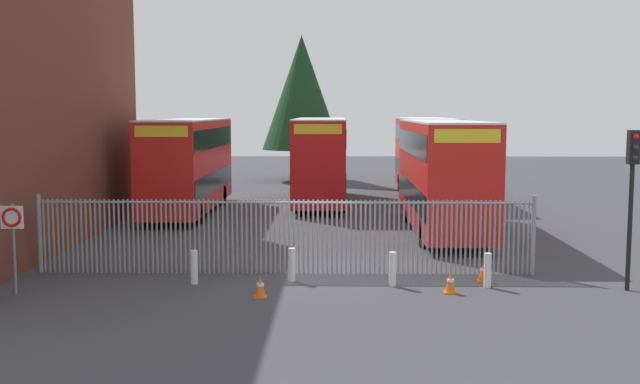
{
  "coord_description": "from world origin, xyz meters",
  "views": [
    {
      "loc": [
        0.55,
        -21.78,
        4.79
      ],
      "look_at": [
        0.0,
        4.0,
        2.0
      ],
      "focal_mm": 41.98,
      "sensor_mm": 36.0,
      "label": 1
    }
  ],
  "objects_px": {
    "bollard_near_right": "(392,269)",
    "traffic_light_kerbside": "(632,180)",
    "double_decker_bus_far_back": "(425,154)",
    "speed_limit_sign_post": "(12,228)",
    "bollard_center_front": "(292,265)",
    "traffic_cone_mid_forecourt": "(260,287)",
    "double_decker_bus_near_gate": "(443,171)",
    "bollard_far_right": "(488,270)",
    "double_decker_bus_behind_fence_left": "(189,162)",
    "traffic_cone_by_gate": "(450,282)",
    "bollard_near_left": "(194,267)",
    "traffic_cone_near_kerb": "(483,271)",
    "double_decker_bus_behind_fence_right": "(320,157)"
  },
  "relations": [
    {
      "from": "double_decker_bus_behind_fence_left",
      "to": "double_decker_bus_far_back",
      "type": "relative_size",
      "value": 1.0
    },
    {
      "from": "double_decker_bus_behind_fence_right",
      "to": "bollard_near_right",
      "type": "xyz_separation_m",
      "value": [
        2.36,
        -18.33,
        -1.95
      ]
    },
    {
      "from": "double_decker_bus_behind_fence_right",
      "to": "traffic_light_kerbside",
      "type": "bearing_deg",
      "value": -65.2
    },
    {
      "from": "double_decker_bus_far_back",
      "to": "bollard_near_right",
      "type": "relative_size",
      "value": 11.38
    },
    {
      "from": "bollard_far_right",
      "to": "traffic_cone_near_kerb",
      "type": "bearing_deg",
      "value": 87.83
    },
    {
      "from": "double_decker_bus_near_gate",
      "to": "double_decker_bus_behind_fence_right",
      "type": "distance_m",
      "value": 10.34
    },
    {
      "from": "bollard_near_right",
      "to": "traffic_cone_by_gate",
      "type": "height_order",
      "value": "bollard_near_right"
    },
    {
      "from": "traffic_cone_mid_forecourt",
      "to": "speed_limit_sign_post",
      "type": "xyz_separation_m",
      "value": [
        -6.48,
        0.19,
        1.49
      ]
    },
    {
      "from": "bollard_center_front",
      "to": "speed_limit_sign_post",
      "type": "relative_size",
      "value": 0.4
    },
    {
      "from": "bollard_center_front",
      "to": "traffic_cone_mid_forecourt",
      "type": "xyz_separation_m",
      "value": [
        -0.7,
        -1.89,
        -0.19
      ]
    },
    {
      "from": "bollard_center_front",
      "to": "traffic_cone_near_kerb",
      "type": "height_order",
      "value": "bollard_center_front"
    },
    {
      "from": "double_decker_bus_near_gate",
      "to": "double_decker_bus_behind_fence_left",
      "type": "relative_size",
      "value": 1.0
    },
    {
      "from": "double_decker_bus_behind_fence_left",
      "to": "bollard_near_left",
      "type": "bearing_deg",
      "value": -78.41
    },
    {
      "from": "traffic_cone_near_kerb",
      "to": "bollard_far_right",
      "type": "bearing_deg",
      "value": -92.17
    },
    {
      "from": "double_decker_bus_behind_fence_left",
      "to": "bollard_far_right",
      "type": "height_order",
      "value": "double_decker_bus_behind_fence_left"
    },
    {
      "from": "bollard_center_front",
      "to": "bollard_near_right",
      "type": "height_order",
      "value": "same"
    },
    {
      "from": "traffic_cone_by_gate",
      "to": "traffic_light_kerbside",
      "type": "relative_size",
      "value": 0.14
    },
    {
      "from": "bollard_center_front",
      "to": "bollard_far_right",
      "type": "xyz_separation_m",
      "value": [
        5.39,
        -0.63,
        0.0
      ]
    },
    {
      "from": "double_decker_bus_far_back",
      "to": "speed_limit_sign_post",
      "type": "bearing_deg",
      "value": -120.66
    },
    {
      "from": "bollard_near_right",
      "to": "traffic_cone_mid_forecourt",
      "type": "xyz_separation_m",
      "value": [
        -3.51,
        -1.36,
        -0.19
      ]
    },
    {
      "from": "double_decker_bus_near_gate",
      "to": "speed_limit_sign_post",
      "type": "xyz_separation_m",
      "value": [
        -12.64,
        -10.46,
        -0.65
      ]
    },
    {
      "from": "bollard_center_front",
      "to": "traffic_cone_mid_forecourt",
      "type": "relative_size",
      "value": 1.61
    },
    {
      "from": "double_decker_bus_behind_fence_right",
      "to": "bollard_near_right",
      "type": "bearing_deg",
      "value": -82.66
    },
    {
      "from": "double_decker_bus_near_gate",
      "to": "bollard_near_left",
      "type": "distance_m",
      "value": 12.42
    },
    {
      "from": "double_decker_bus_near_gate",
      "to": "bollard_far_right",
      "type": "bearing_deg",
      "value": -90.44
    },
    {
      "from": "traffic_cone_mid_forecourt",
      "to": "bollard_near_left",
      "type": "bearing_deg",
      "value": 143.21
    },
    {
      "from": "double_decker_bus_near_gate",
      "to": "bollard_near_right",
      "type": "xyz_separation_m",
      "value": [
        -2.66,
        -9.29,
        -1.95
      ]
    },
    {
      "from": "double_decker_bus_behind_fence_left",
      "to": "traffic_cone_near_kerb",
      "type": "bearing_deg",
      "value": -51.73
    },
    {
      "from": "bollard_near_right",
      "to": "double_decker_bus_behind_fence_right",
      "type": "bearing_deg",
      "value": 97.34
    },
    {
      "from": "traffic_cone_by_gate",
      "to": "speed_limit_sign_post",
      "type": "height_order",
      "value": "speed_limit_sign_post"
    },
    {
      "from": "traffic_cone_near_kerb",
      "to": "double_decker_bus_behind_fence_right",
      "type": "bearing_deg",
      "value": 105.66
    },
    {
      "from": "double_decker_bus_near_gate",
      "to": "traffic_cone_mid_forecourt",
      "type": "xyz_separation_m",
      "value": [
        -6.16,
        -10.65,
        -2.13
      ]
    },
    {
      "from": "traffic_light_kerbside",
      "to": "traffic_cone_near_kerb",
      "type": "bearing_deg",
      "value": 165.27
    },
    {
      "from": "bollard_far_right",
      "to": "traffic_cone_mid_forecourt",
      "type": "height_order",
      "value": "bollard_far_right"
    },
    {
      "from": "bollard_near_left",
      "to": "speed_limit_sign_post",
      "type": "bearing_deg",
      "value": -163.84
    },
    {
      "from": "traffic_cone_mid_forecourt",
      "to": "speed_limit_sign_post",
      "type": "height_order",
      "value": "speed_limit_sign_post"
    },
    {
      "from": "double_decker_bus_behind_fence_right",
      "to": "traffic_cone_mid_forecourt",
      "type": "bearing_deg",
      "value": -93.33
    },
    {
      "from": "double_decker_bus_far_back",
      "to": "bollard_center_front",
      "type": "distance_m",
      "value": 21.93
    },
    {
      "from": "double_decker_bus_behind_fence_right",
      "to": "bollard_far_right",
      "type": "bearing_deg",
      "value": -74.98
    },
    {
      "from": "traffic_cone_by_gate",
      "to": "traffic_cone_near_kerb",
      "type": "distance_m",
      "value": 1.78
    },
    {
      "from": "bollard_center_front",
      "to": "double_decker_bus_far_back",
      "type": "bearing_deg",
      "value": 73.43
    },
    {
      "from": "double_decker_bus_behind_fence_left",
      "to": "bollard_center_front",
      "type": "bearing_deg",
      "value": -68.1
    },
    {
      "from": "traffic_cone_near_kerb",
      "to": "bollard_near_left",
      "type": "bearing_deg",
      "value": -176.76
    },
    {
      "from": "bollard_center_front",
      "to": "bollard_near_left",
      "type": "bearing_deg",
      "value": -171.68
    },
    {
      "from": "traffic_cone_by_gate",
      "to": "traffic_light_kerbside",
      "type": "bearing_deg",
      "value": 4.84
    },
    {
      "from": "bollard_near_right",
      "to": "traffic_light_kerbside",
      "type": "height_order",
      "value": "traffic_light_kerbside"
    },
    {
      "from": "bollard_far_right",
      "to": "traffic_cone_by_gate",
      "type": "relative_size",
      "value": 1.61
    },
    {
      "from": "double_decker_bus_far_back",
      "to": "bollard_near_left",
      "type": "height_order",
      "value": "double_decker_bus_far_back"
    },
    {
      "from": "double_decker_bus_behind_fence_left",
      "to": "traffic_cone_mid_forecourt",
      "type": "distance_m",
      "value": 16.9
    },
    {
      "from": "bollard_near_left",
      "to": "bollard_center_front",
      "type": "distance_m",
      "value": 2.73
    }
  ]
}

